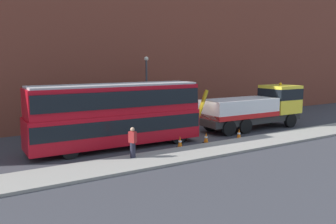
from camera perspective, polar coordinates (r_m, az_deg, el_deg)
name	(u,v)px	position (r m, az deg, el deg)	size (l,w,h in m)	color
ground_plane	(195,136)	(26.45, 4.30, -3.77)	(120.00, 120.00, 0.00)	#38383D
near_kerb	(234,146)	(23.27, 10.46, -5.36)	(60.00, 2.80, 0.15)	gray
building_facade	(146,31)	(32.25, -3.56, 12.80)	(60.00, 1.50, 16.00)	brown
recovery_tow_truck	(256,107)	(29.71, 13.92, 0.77)	(10.17, 2.83, 3.67)	#2D2D2D
double_decker_bus	(117,113)	(22.58, -8.23, -0.15)	(11.09, 2.79, 4.06)	#B70C19
pedestrian_onlooker	(133,143)	(19.84, -5.68, -4.93)	(0.40, 0.47, 1.71)	#232333
traffic_cone_near_bus	(180,142)	(22.79, 1.94, -4.83)	(0.36, 0.36, 0.72)	orange
traffic_cone_midway	(206,138)	(24.13, 6.11, -4.14)	(0.36, 0.36, 0.72)	orange
traffic_cone_near_truck	(239,134)	(25.71, 11.29, -3.49)	(0.36, 0.36, 0.72)	orange
street_lamp	(147,85)	(29.73, -3.45, 4.32)	(0.36, 0.36, 5.83)	#38383D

